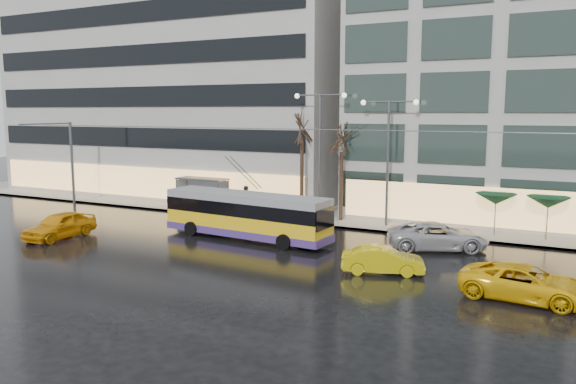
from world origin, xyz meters
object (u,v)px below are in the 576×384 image
Objects in this scene: street_lamp_near at (320,139)px; taxi_a at (60,225)px; trolleybus at (246,217)px; bus_shelter at (200,186)px.

street_lamp_near reaches higher than taxi_a.
trolleybus is 11.14m from bus_shelter.
trolleybus is 1.26× the size of street_lamp_near.
taxi_a is at bearing -154.51° from trolleybus.
trolleybus is 2.70× the size of bus_shelter.
bus_shelter reaches higher than taxi_a.
street_lamp_near is (1.84, 7.24, 4.59)m from trolleybus.
street_lamp_near is at bearing 75.74° from trolleybus.
street_lamp_near reaches higher than bus_shelter.
street_lamp_near is at bearing 43.69° from taxi_a.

